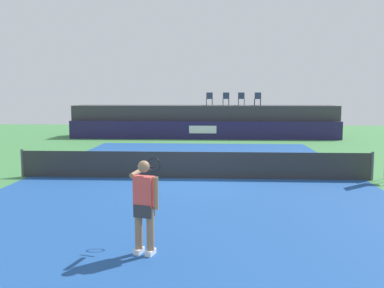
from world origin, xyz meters
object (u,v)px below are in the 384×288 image
Objects in this scene: net_post_far at (372,166)px; tennis_player at (145,203)px; net_post_near at (22,163)px; spectator_chair_right at (258,98)px; spectator_chair_far_left at (209,98)px; spectator_chair_center at (241,98)px; tennis_ball at (185,168)px; spectator_chair_left at (226,98)px.

net_post_far is 10.03m from tennis_player.
net_post_near is 0.56× the size of tennis_player.
tennis_player is (-4.18, -22.38, -1.73)m from spectator_chair_right.
spectator_chair_center is at bearing 4.34° from spectator_chair_far_left.
spectator_chair_center reaches higher than tennis_player.
spectator_chair_center is 13.06× the size of tennis_ball.
tennis_ball is (-1.95, -13.47, -2.66)m from spectator_chair_left.
tennis_player is 9.51m from tennis_ball.
spectator_chair_left is at bearing 13.46° from spectator_chair_far_left.
spectator_chair_far_left is 16.48m from net_post_far.
spectator_chair_center is (2.22, 0.17, 0.00)m from spectator_chair_far_left.
spectator_chair_center is 0.89× the size of net_post_near.
net_post_near is at bearing -123.33° from spectator_chair_right.
net_post_near reaches higher than tennis_ball.
net_post_far is (12.40, 0.00, 0.00)m from net_post_near.
spectator_chair_right is 15.34m from net_post_far.
spectator_chair_far_left is 0.89× the size of net_post_far.
spectator_chair_far_left is 1.19m from spectator_chair_left.
spectator_chair_far_left reaches higher than tennis_ball.
spectator_chair_left is at bearing 106.88° from net_post_far.
spectator_chair_left is 2.22m from spectator_chair_right.
tennis_player is at bearing -95.05° from spectator_chair_left.
net_post_far is at bearing -68.96° from spectator_chair_far_left.
spectator_chair_far_left is 1.00× the size of spectator_chair_center.
tennis_player is (-6.74, -7.42, 0.46)m from net_post_far.
spectator_chair_far_left is 3.31m from spectator_chair_right.
spectator_chair_left and spectator_chair_center have the same top height.
spectator_chair_center and spectator_chair_right have the same top height.
spectator_chair_far_left is 22.74m from tennis_player.
spectator_chair_right is (1.09, -0.45, 0.00)m from spectator_chair_center.
spectator_chair_left reaches higher than tennis_player.
spectator_chair_right is 13.06× the size of tennis_ball.
spectator_chair_center is at bearing 77.27° from tennis_ball.
net_post_far is (4.71, -15.52, -2.19)m from spectator_chair_left.
net_post_near is at bearing -160.36° from tennis_ball.
spectator_chair_center is at bearing -5.81° from spectator_chair_left.
spectator_chair_left is 0.50× the size of tennis_player.
tennis_ball is (-0.80, -13.19, -2.66)m from spectator_chair_far_left.
tennis_player is (-2.03, -22.93, -1.73)m from spectator_chair_left.
spectator_chair_left is 1.00× the size of spectator_chair_right.
tennis_player is at bearing -90.45° from tennis_ball.
spectator_chair_left is at bearing 174.19° from spectator_chair_center.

